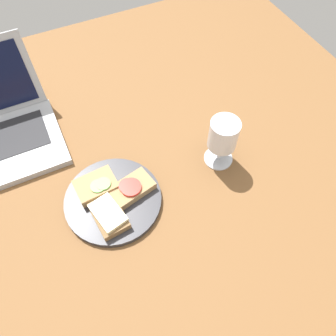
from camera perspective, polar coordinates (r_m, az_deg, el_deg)
wooden_table at (r=81.56cm, az=-1.80°, el=-2.24°), size 140.00×140.00×3.00cm
plate at (r=77.50cm, az=-9.52°, el=-5.50°), size 22.51×22.51×1.40cm
sandwich_with_tomato at (r=76.23cm, az=-6.45°, el=-3.53°), size 11.29×8.13×2.62cm
sandwich_with_cucumber at (r=77.73cm, az=-12.35°, el=-3.05°), size 9.78×7.36×2.85cm
sandwich_with_cheese at (r=73.74cm, az=-10.33°, el=-8.02°), size 7.14×10.21×2.79cm
wine_glass at (r=77.21cm, az=9.56°, el=5.36°), size 7.23×7.23×13.59cm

